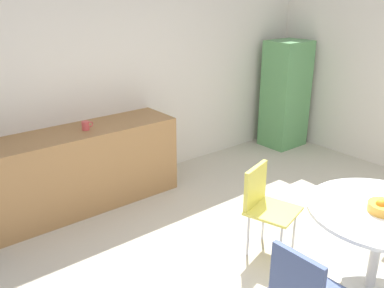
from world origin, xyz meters
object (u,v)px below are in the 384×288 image
object	(u,v)px
chair_yellow	(264,200)
mug_white	(86,126)
locker_cabinet	(285,94)
round_table	(381,224)
fruit_bowl	(384,207)

from	to	relation	value
chair_yellow	mug_white	xyz separation A→B (m)	(-0.85, 1.80, 0.43)
locker_cabinet	round_table	distance (m)	3.41
fruit_bowl	mug_white	bearing A→B (deg)	111.77
locker_cabinet	round_table	size ratio (longest dim) A/B	1.41
round_table	fruit_bowl	xyz separation A→B (m)	(-0.04, -0.02, 0.17)
round_table	mug_white	size ratio (longest dim) A/B	8.83
chair_yellow	mug_white	size ratio (longest dim) A/B	6.43
round_table	mug_white	distance (m)	2.99
locker_cabinet	mug_white	xyz separation A→B (m)	(-3.23, 0.06, 0.14)
round_table	mug_white	xyz separation A→B (m)	(-1.14, 2.75, 0.34)
round_table	fruit_bowl	world-z (taller)	fruit_bowl
mug_white	chair_yellow	bearing A→B (deg)	-64.60
round_table	mug_white	bearing A→B (deg)	112.54
locker_cabinet	round_table	world-z (taller)	locker_cabinet
chair_yellow	fruit_bowl	world-z (taller)	fruit_bowl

